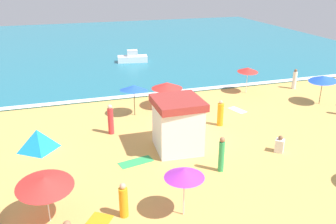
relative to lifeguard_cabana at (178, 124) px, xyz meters
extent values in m
plane|color=#E0A856|center=(1.79, 3.03, -1.50)|extent=(60.00, 60.00, 0.00)
cube|color=teal|center=(1.79, 31.03, -1.45)|extent=(60.00, 44.00, 0.10)
cube|color=white|center=(1.79, 9.33, -1.39)|extent=(57.00, 0.70, 0.01)
cube|color=white|center=(0.00, 0.00, -0.22)|extent=(2.50, 2.61, 2.55)
cube|color=#A5332D|center=(0.00, 0.00, 1.25)|extent=(2.53, 2.66, 0.39)
cylinder|color=#4C3823|center=(-1.20, 5.60, -0.45)|extent=(0.05, 0.05, 2.09)
cone|color=blue|center=(-1.20, 5.60, 0.47)|extent=(2.66, 2.66, 0.56)
cylinder|color=#4C3823|center=(1.38, 6.41, -0.59)|extent=(0.05, 0.05, 1.82)
cone|color=red|center=(1.38, 6.41, 0.15)|extent=(2.49, 2.49, 0.46)
cylinder|color=silver|center=(-6.83, -4.35, -0.51)|extent=(0.05, 0.05, 1.98)
cone|color=red|center=(-6.83, -4.35, 0.32)|extent=(2.75, 2.77, 0.61)
cylinder|color=silver|center=(8.51, 7.61, -0.47)|extent=(0.05, 0.05, 2.05)
cone|color=red|center=(8.51, 7.61, 0.43)|extent=(1.92, 1.94, 0.46)
cylinder|color=#4C3823|center=(12.47, 3.68, -0.45)|extent=(0.05, 0.05, 2.11)
cone|color=blue|center=(12.47, 3.68, 0.46)|extent=(2.26, 2.23, 0.61)
cylinder|color=silver|center=(-1.63, -5.56, -0.45)|extent=(0.05, 0.05, 2.09)
cone|color=#B733C6|center=(-1.63, -5.56, 0.46)|extent=(1.75, 1.76, 0.41)
pyramid|color=#1999D8|center=(-7.39, 2.18, -0.89)|extent=(1.88, 1.77, 1.22)
cube|color=white|center=(5.22, -2.02, -1.13)|extent=(0.64, 0.64, 0.73)
sphere|color=brown|center=(5.22, -2.02, -0.65)|extent=(0.25, 0.25, 0.25)
cylinder|color=orange|center=(-3.96, -4.92, -0.85)|extent=(0.48, 0.48, 1.30)
sphere|color=#DBA884|center=(-3.96, -4.92, -0.08)|extent=(0.25, 0.25, 0.25)
cylinder|color=white|center=(12.86, 7.37, -0.77)|extent=(0.44, 0.44, 1.46)
sphere|color=brown|center=(12.86, 7.37, 0.07)|extent=(0.25, 0.25, 0.25)
cylinder|color=orange|center=(3.65, 2.25, -0.76)|extent=(0.45, 0.45, 1.47)
sphere|color=#DBA884|center=(3.65, 2.25, 0.08)|extent=(0.24, 0.24, 0.24)
cylinder|color=green|center=(1.29, -2.90, -0.70)|extent=(0.41, 0.41, 1.60)
sphere|color=#9E6B47|center=(1.29, -2.90, 0.22)|extent=(0.27, 0.27, 0.27)
cylinder|color=red|center=(-3.21, 3.09, -0.69)|extent=(0.40, 0.40, 1.62)
sphere|color=beige|center=(-3.21, 3.09, 0.25)|extent=(0.27, 0.27, 0.27)
cube|color=green|center=(-2.55, -0.80, -1.49)|extent=(1.90, 1.08, 0.01)
cube|color=white|center=(6.01, 4.31, -1.49)|extent=(1.02, 1.52, 0.01)
cube|color=white|center=(1.80, 20.27, -1.08)|extent=(3.29, 1.69, 0.64)
cube|color=silver|center=(1.80, 20.27, -0.43)|extent=(1.20, 0.89, 0.64)
camera|label=1|loc=(-5.81, -16.80, 7.80)|focal=38.09mm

